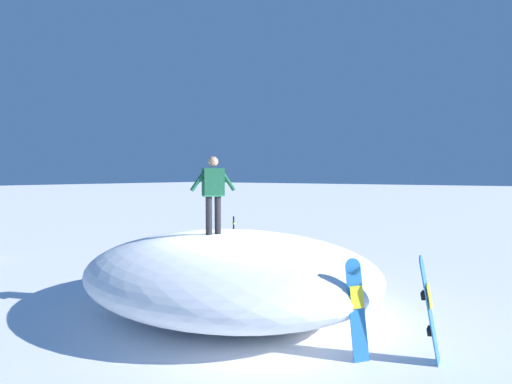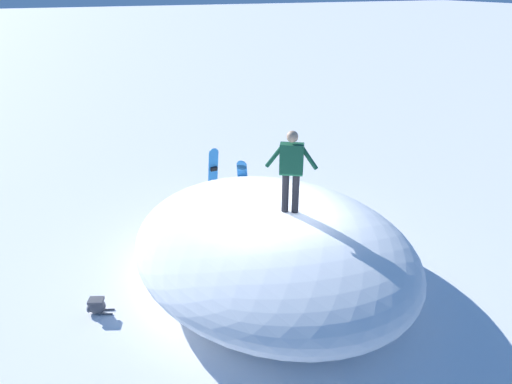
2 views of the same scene
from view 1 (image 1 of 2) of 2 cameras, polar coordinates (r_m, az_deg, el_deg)
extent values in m
plane|color=white|center=(8.64, -3.04, -17.26)|extent=(240.00, 240.00, 0.00)
ellipsoid|color=white|center=(8.60, -3.96, -11.59)|extent=(6.41, 7.33, 1.66)
cylinder|color=black|center=(8.27, -7.02, -3.47)|extent=(0.14, 0.14, 0.81)
cylinder|color=black|center=(8.33, -5.70, -3.42)|extent=(0.14, 0.14, 0.81)
cube|color=#195638|center=(8.26, -6.38, 1.45)|extent=(0.50, 0.42, 0.60)
sphere|color=tan|center=(8.27, -6.40, 4.51)|extent=(0.22, 0.22, 0.22)
cylinder|color=#195638|center=(8.17, -8.49, 1.80)|extent=(0.37, 0.27, 0.50)
cylinder|color=#195638|center=(8.36, -4.33, 1.83)|extent=(0.37, 0.27, 0.50)
cube|color=#2672BF|center=(6.60, 14.83, -17.07)|extent=(0.40, 0.40, 1.44)
cylinder|color=#2672BF|center=(6.51, 14.22, -10.72)|extent=(0.26, 0.22, 0.27)
cube|color=yellow|center=(6.53, 14.79, -14.89)|extent=(0.23, 0.20, 0.35)
cube|color=black|center=(6.59, 14.40, -14.71)|extent=(0.21, 0.19, 0.12)
cube|color=black|center=(6.68, 14.84, -19.18)|extent=(0.21, 0.19, 0.12)
cube|color=#2672BF|center=(6.84, 24.48, -16.11)|extent=(0.30, 0.31, 1.53)
cylinder|color=#2672BF|center=(6.66, 23.43, -9.80)|extent=(0.29, 0.09, 0.28)
cube|color=yellow|center=(6.76, 24.42, -13.90)|extent=(0.24, 0.09, 0.37)
cube|color=black|center=(6.77, 23.73, -13.86)|extent=(0.20, 0.10, 0.12)
cube|color=black|center=(6.93, 24.48, -18.27)|extent=(0.20, 0.10, 0.12)
ellipsoid|color=#4C4C51|center=(11.53, 8.73, -11.41)|extent=(0.40, 0.35, 0.31)
ellipsoid|color=slate|center=(11.64, 9.29, -11.52)|extent=(0.16, 0.21, 0.15)
cube|color=#4C4C51|center=(11.50, 8.74, -10.78)|extent=(0.34, 0.29, 0.06)
cylinder|color=#4C4C51|center=(11.50, 7.80, -12.18)|extent=(0.23, 0.12, 0.04)
cylinder|color=#4C4C51|center=(11.40, 8.26, -12.31)|extent=(0.23, 0.12, 0.04)
ellipsoid|color=#1E2333|center=(12.90, -4.10, -9.54)|extent=(0.38, 0.42, 0.47)
ellipsoid|color=#2B3144|center=(12.79, -3.67, -9.97)|extent=(0.25, 0.15, 0.23)
cube|color=#1E2333|center=(12.86, -4.11, -8.67)|extent=(0.32, 0.35, 0.06)
cylinder|color=#1E2333|center=(13.15, -4.31, -10.29)|extent=(0.10, 0.25, 0.04)
cylinder|color=#1E2333|center=(13.06, -4.92, -10.39)|extent=(0.10, 0.25, 0.04)
cylinder|color=black|center=(14.17, -3.34, -6.50)|extent=(0.06, 0.06, 1.42)
cylinder|color=yellow|center=(14.11, -3.34, -4.67)|extent=(0.10, 0.10, 0.06)
camera|label=2|loc=(16.36, -16.51, 12.62)|focal=31.93mm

